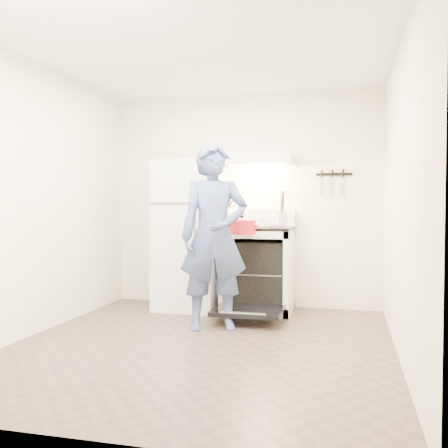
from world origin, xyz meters
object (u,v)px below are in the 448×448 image
(stove_body, at_px, (258,271))
(person, at_px, (214,236))
(refrigerator, at_px, (189,235))
(tea_kettle, at_px, (235,213))
(dutch_oven, at_px, (242,228))

(stove_body, distance_m, person, 1.03)
(refrigerator, xyz_separation_m, tea_kettle, (0.51, 0.16, 0.25))
(refrigerator, height_order, stove_body, refrigerator)
(person, bearing_deg, dutch_oven, 43.76)
(refrigerator, height_order, person, person)
(refrigerator, height_order, dutch_oven, refrigerator)
(stove_body, relative_size, dutch_oven, 2.59)
(refrigerator, distance_m, dutch_oven, 0.88)
(dutch_oven, bearing_deg, refrigerator, 146.67)
(refrigerator, distance_m, stove_body, 0.90)
(stove_body, bearing_deg, dutch_oven, -99.52)
(tea_kettle, xyz_separation_m, person, (0.03, -1.03, -0.21))
(person, height_order, dutch_oven, person)
(tea_kettle, bearing_deg, dutch_oven, -71.22)
(stove_body, xyz_separation_m, dutch_oven, (-0.08, -0.50, 0.50))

